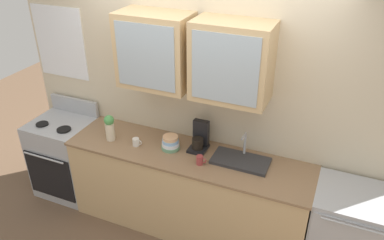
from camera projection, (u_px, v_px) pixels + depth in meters
ground_plane at (188, 224)px, 4.14m from camera, size 10.00×10.00×0.00m
back_wall_unit at (199, 82)px, 3.65m from camera, size 3.94×0.48×2.88m
counter at (187, 191)px, 3.92m from camera, size 2.43×0.63×0.91m
stove_range at (66, 157)px, 4.45m from camera, size 0.66×0.63×1.09m
sink_faucet at (241, 160)px, 3.57m from camera, size 0.53×0.28×0.26m
bowl_stack at (171, 143)px, 3.75m from camera, size 0.18×0.18×0.14m
vase at (110, 127)px, 3.86m from camera, size 0.10×0.10×0.28m
cup_near_sink at (200, 160)px, 3.53m from camera, size 0.10×0.06×0.09m
cup_near_bowls at (136, 142)px, 3.81m from camera, size 0.10×0.07×0.08m
dishwasher at (345, 235)px, 3.39m from camera, size 0.63×0.62×0.91m
coffee_maker at (200, 139)px, 3.73m from camera, size 0.17×0.20×0.29m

